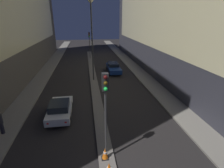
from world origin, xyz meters
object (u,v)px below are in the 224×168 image
street_lamp (91,23)px  car_right_lane (113,68)px  traffic_light_mid (89,39)px  traffic_cone_far (105,153)px  pedestrian_on_left_sidewalk (0,122)px  traffic_light_near (105,99)px  car_left_lane (60,109)px

street_lamp → car_right_lane: size_ratio=2.03×
traffic_light_mid → traffic_cone_far: (-0.08, -27.27, -3.31)m
pedestrian_on_left_sidewalk → car_right_lane: bearing=54.2°
street_lamp → traffic_cone_far: (-0.08, -13.81, -6.65)m
traffic_light_near → traffic_light_mid: size_ratio=1.00×
traffic_light_near → traffic_cone_far: 3.32m
traffic_light_mid → car_left_lane: (-3.16, -22.04, -3.08)m
car_right_lane → car_left_lane: bearing=-117.8°
traffic_cone_far → car_right_lane: car_right_lane is taller
traffic_light_near → traffic_cone_far: traffic_light_near is taller
street_lamp → car_right_lane: street_lamp is taller
traffic_light_near → traffic_cone_far: (-0.08, -0.10, -3.31)m
traffic_cone_far → car_right_lane: size_ratio=0.15×
car_right_lane → traffic_light_near: bearing=-100.4°
traffic_light_near → street_lamp: bearing=90.0°
traffic_light_near → street_lamp: 14.12m
traffic_light_near → car_left_lane: bearing=121.6°
car_left_lane → car_right_lane: 13.56m
traffic_light_near → car_right_lane: 17.69m
traffic_light_near → traffic_light_mid: bearing=90.0°
traffic_light_mid → car_right_lane: size_ratio=1.05×
street_lamp → car_right_lane: (3.16, 3.41, -6.41)m
traffic_cone_far → car_left_lane: bearing=120.4°
traffic_cone_far → pedestrian_on_left_sidewalk: 7.55m
traffic_light_near → street_lamp: street_lamp is taller
traffic_cone_far → street_lamp: bearing=89.7°
car_right_lane → traffic_cone_far: bearing=-100.7°
pedestrian_on_left_sidewalk → car_left_lane: bearing=26.9°
street_lamp → car_left_lane: 11.17m
traffic_light_mid → traffic_cone_far: 27.47m
traffic_light_mid → car_right_lane: 10.97m
street_lamp → pedestrian_on_left_sidewalk: bearing=-123.1°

